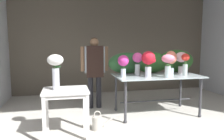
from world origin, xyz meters
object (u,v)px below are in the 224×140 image
object	(u,v)px
vase_fuchsia_roses	(137,61)
vase_crimson_carnations	(148,61)
vase_scarlet_ranunculus	(185,63)
side_table_white	(66,96)
vase_magenta_anemones	(123,63)
vase_blush_stock	(181,59)
vase_rosy_tulips	(168,62)
watering_can	(98,123)
vase_coral_snapdragons	(171,60)
vase_white_roses_tall	(55,67)
display_table_glass	(157,81)
florist	(95,65)

from	to	relation	value
vase_fuchsia_roses	vase_crimson_carnations	bearing A→B (deg)	-66.84
vase_scarlet_ranunculus	vase_crimson_carnations	xyz separation A→B (m)	(-0.83, -0.06, 0.06)
side_table_white	vase_scarlet_ranunculus	bearing A→B (deg)	13.32
vase_magenta_anemones	vase_scarlet_ranunculus	world-z (taller)	vase_scarlet_ranunculus
vase_magenta_anemones	vase_blush_stock	xyz separation A→B (m)	(1.39, 0.26, 0.03)
vase_magenta_anemones	vase_rosy_tulips	size ratio (longest dim) A/B	0.96
side_table_white	watering_can	bearing A→B (deg)	13.13
vase_rosy_tulips	watering_can	world-z (taller)	vase_rosy_tulips
vase_coral_snapdragons	watering_can	world-z (taller)	vase_coral_snapdragons
vase_coral_snapdragons	vase_white_roses_tall	size ratio (longest dim) A/B	0.90
vase_fuchsia_roses	vase_white_roses_tall	world-z (taller)	vase_white_roses_tall
vase_crimson_carnations	watering_can	world-z (taller)	vase_crimson_carnations
vase_blush_stock	side_table_white	bearing A→B (deg)	-161.04
vase_magenta_anemones	vase_rosy_tulips	world-z (taller)	vase_rosy_tulips
side_table_white	display_table_glass	bearing A→B (deg)	21.23
side_table_white	florist	distance (m)	1.61
display_table_glass	vase_white_roses_tall	xyz separation A→B (m)	(-2.01, -0.73, 0.42)
vase_magenta_anemones	vase_blush_stock	size ratio (longest dim) A/B	0.92
display_table_glass	vase_white_roses_tall	distance (m)	2.18
vase_rosy_tulips	vase_coral_snapdragons	bearing A→B (deg)	52.37
vase_fuchsia_roses	vase_coral_snapdragons	world-z (taller)	vase_coral_snapdragons
vase_scarlet_ranunculus	vase_white_roses_tall	xyz separation A→B (m)	(-2.57, -0.57, 0.03)
display_table_glass	vase_blush_stock	bearing A→B (deg)	11.84
vase_fuchsia_roses	display_table_glass	bearing A→B (deg)	-11.91
florist	vase_crimson_carnations	size ratio (longest dim) A/B	3.17
vase_fuchsia_roses	florist	bearing A→B (deg)	142.56
side_table_white	watering_can	world-z (taller)	side_table_white
vase_fuchsia_roses	vase_coral_snapdragons	size ratio (longest dim) A/B	0.93
vase_coral_snapdragons	vase_fuchsia_roses	bearing A→B (deg)	163.85
display_table_glass	side_table_white	xyz separation A→B (m)	(-1.87, -0.73, -0.05)
vase_fuchsia_roses	vase_blush_stock	size ratio (longest dim) A/B	1.00
display_table_glass	vase_white_roses_tall	world-z (taller)	vase_white_roses_tall
side_table_white	vase_crimson_carnations	xyz separation A→B (m)	(1.59, 0.52, 0.49)
vase_magenta_anemones	florist	bearing A→B (deg)	118.33
display_table_glass	vase_coral_snapdragons	world-z (taller)	vase_coral_snapdragons
side_table_white	watering_can	distance (m)	0.76
vase_blush_stock	vase_coral_snapdragons	size ratio (longest dim) A/B	0.93
vase_blush_stock	vase_coral_snapdragons	xyz separation A→B (m)	(-0.37, -0.24, 0.00)
vase_coral_snapdragons	vase_blush_stock	bearing A→B (deg)	32.32
florist	vase_blush_stock	bearing A→B (deg)	-17.37
vase_rosy_tulips	vase_scarlet_ranunculus	bearing A→B (deg)	20.84
vase_magenta_anemones	vase_white_roses_tall	bearing A→B (deg)	-154.45
vase_blush_stock	watering_can	distance (m)	2.33
vase_fuchsia_roses	vase_scarlet_ranunculus	bearing A→B (deg)	-14.00
vase_magenta_anemones	vase_blush_stock	distance (m)	1.41
vase_white_roses_tall	watering_can	xyz separation A→B (m)	(0.67, 0.12, -1.00)
vase_magenta_anemones	vase_fuchsia_roses	bearing A→B (deg)	30.33
side_table_white	vase_scarlet_ranunculus	xyz separation A→B (m)	(2.42, 0.57, 0.44)
vase_crimson_carnations	vase_white_roses_tall	distance (m)	1.82
vase_magenta_anemones	watering_can	xyz separation A→B (m)	(-0.58, -0.48, -0.99)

